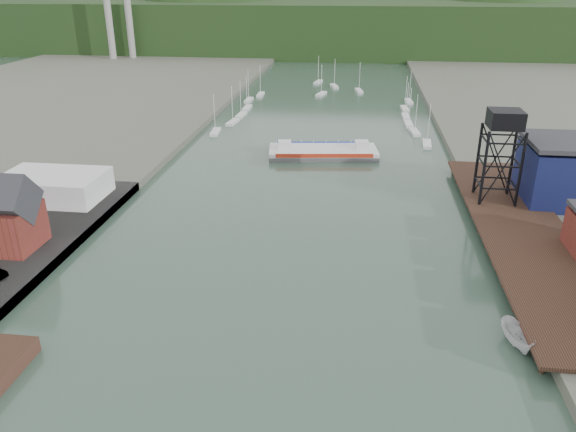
# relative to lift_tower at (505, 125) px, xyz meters

# --- Properties ---
(ground) EXTENTS (600.00, 600.00, 0.00)m
(ground) POSITION_rel_lift_tower_xyz_m (-35.00, -58.00, -15.65)
(ground) COLOR #2B4437
(ground) RESTS_ON ground
(east_pier) EXTENTS (14.00, 70.00, 2.45)m
(east_pier) POSITION_rel_lift_tower_xyz_m (2.00, -13.00, -13.75)
(east_pier) COLOR black
(east_pier) RESTS_ON ground
(white_shed) EXTENTS (18.00, 12.00, 4.50)m
(white_shed) POSITION_rel_lift_tower_xyz_m (-79.00, -8.00, -11.80)
(white_shed) COLOR silver
(white_shed) RESTS_ON west_quay
(lift_tower) EXTENTS (6.50, 6.50, 16.00)m
(lift_tower) POSITION_rel_lift_tower_xyz_m (0.00, 0.00, 0.00)
(lift_tower) COLOR black
(lift_tower) RESTS_ON east_pier
(marina_sailboats) EXTENTS (57.71, 92.65, 0.90)m
(marina_sailboats) POSITION_rel_lift_tower_xyz_m (-34.92, 80.46, -15.30)
(marina_sailboats) COLOR silver
(marina_sailboats) RESTS_ON ground
(distant_hills) EXTENTS (500.00, 120.00, 80.00)m
(distant_hills) POSITION_rel_lift_tower_xyz_m (-38.98, 243.35, -5.27)
(distant_hills) COLOR black
(distant_hills) RESTS_ON ground
(chain_ferry) EXTENTS (26.13, 13.15, 3.61)m
(chain_ferry) POSITION_rel_lift_tower_xyz_m (-32.51, 29.10, -14.61)
(chain_ferry) COLOR #4F4F51
(chain_ferry) RESTS_ON ground
(motorboat) EXTENTS (3.60, 6.66, 2.44)m
(motorboat) POSITION_rel_lift_tower_xyz_m (-5.58, -41.49, -14.43)
(motorboat) COLOR silver
(motorboat) RESTS_ON ground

